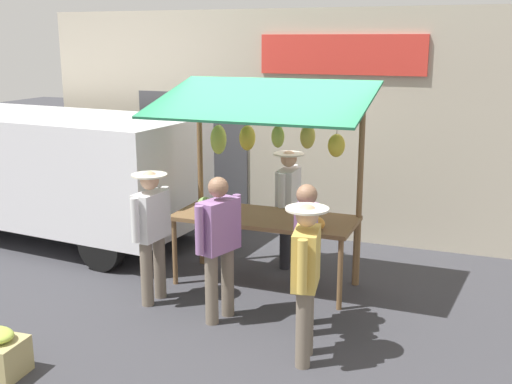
% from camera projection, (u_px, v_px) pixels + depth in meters
% --- Properties ---
extents(ground_plane, '(40.00, 40.00, 0.00)m').
position_uv_depth(ground_plane, '(265.00, 284.00, 7.75)').
color(ground_plane, '#38383D').
extents(street_backdrop, '(9.00, 0.30, 3.40)m').
position_uv_depth(street_backdrop, '(314.00, 126.00, 9.34)').
color(street_backdrop, '#B2A893').
rests_on(street_backdrop, ground).
extents(market_stall, '(2.50, 1.46, 2.50)m').
position_uv_depth(market_stall, '(265.00, 161.00, 7.42)').
color(market_stall, brown).
rests_on(market_stall, ground).
extents(vendor_with_sunhat, '(0.40, 0.68, 1.56)m').
position_uv_depth(vendor_with_sunhat, '(288.00, 199.00, 8.19)').
color(vendor_with_sunhat, '#232328').
rests_on(vendor_with_sunhat, ground).
extents(shopper_in_grey_tee, '(0.35, 0.66, 1.58)m').
position_uv_depth(shopper_in_grey_tee, '(219.00, 239.00, 6.57)').
color(shopper_in_grey_tee, '#726656').
rests_on(shopper_in_grey_tee, ground).
extents(shopper_with_shopping_bag, '(0.40, 0.67, 1.54)m').
position_uv_depth(shopper_with_shopping_bag, '(151.00, 227.00, 7.04)').
color(shopper_with_shopping_bag, '#726656').
rests_on(shopper_with_shopping_bag, ground).
extents(shopper_with_ponytail, '(0.32, 0.66, 1.56)m').
position_uv_depth(shopper_with_ponytail, '(306.00, 248.00, 6.34)').
color(shopper_with_ponytail, '#726656').
rests_on(shopper_with_ponytail, ground).
extents(shopper_in_striped_shirt, '(0.40, 0.66, 1.53)m').
position_uv_depth(shopper_in_striped_shirt, '(306.00, 272.00, 5.71)').
color(shopper_in_striped_shirt, '#726656').
rests_on(shopper_in_striped_shirt, ground).
extents(parked_van, '(4.54, 2.22, 1.88)m').
position_uv_depth(parked_van, '(48.00, 165.00, 9.40)').
color(parked_van, silver).
rests_on(parked_van, ground).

